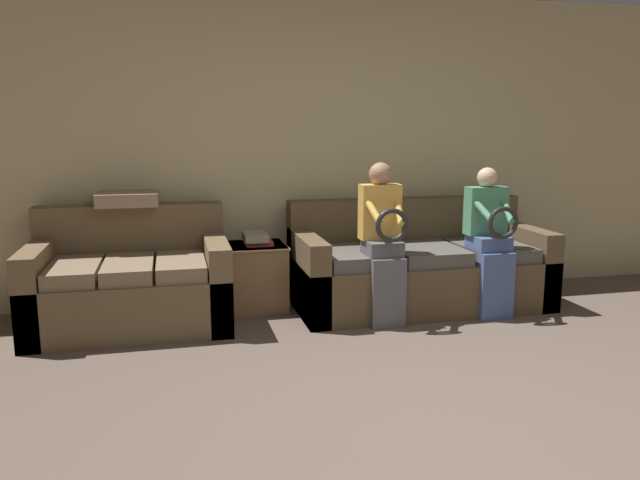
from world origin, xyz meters
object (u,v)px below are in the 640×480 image
(couch_side, at_px, (131,284))
(side_shelf, at_px, (257,275))
(couch_main, at_px, (417,268))
(child_right_seated, at_px, (490,236))
(book_stack, at_px, (256,239))
(child_left_seated, at_px, (383,237))
(throw_pillow, at_px, (128,198))

(couch_side, relative_size, side_shelf, 2.70)
(couch_main, xyz_separation_m, side_shelf, (-1.30, 0.22, -0.04))
(couch_main, relative_size, child_right_seated, 1.77)
(book_stack, bearing_deg, side_shelf, 23.26)
(child_left_seated, bearing_deg, couch_side, 168.34)
(couch_main, relative_size, child_left_seated, 1.70)
(couch_side, distance_m, book_stack, 1.03)
(couch_side, distance_m, child_right_seated, 2.75)
(book_stack, relative_size, throw_pillow, 0.64)
(couch_main, bearing_deg, couch_side, 179.97)
(couch_side, xyz_separation_m, side_shelf, (0.97, 0.22, -0.04))
(side_shelf, bearing_deg, couch_main, -9.67)
(child_right_seated, bearing_deg, child_left_seated, 179.66)
(side_shelf, bearing_deg, throw_pillow, 173.86)
(couch_main, height_order, couch_side, couch_side)
(child_left_seated, bearing_deg, couch_main, 40.84)
(book_stack, xyz_separation_m, throw_pillow, (-0.97, 0.11, 0.34))
(couch_side, height_order, side_shelf, couch_side)
(side_shelf, bearing_deg, child_right_seated, -19.18)
(child_right_seated, bearing_deg, book_stack, 160.88)
(couch_main, distance_m, couch_side, 2.27)
(child_left_seated, height_order, child_right_seated, child_left_seated)
(couch_main, bearing_deg, side_shelf, 170.33)
(child_right_seated, height_order, throw_pillow, child_right_seated)
(side_shelf, height_order, throw_pillow, throw_pillow)
(couch_side, height_order, child_left_seated, child_left_seated)
(child_right_seated, height_order, side_shelf, child_right_seated)
(side_shelf, bearing_deg, couch_side, -167.21)
(couch_main, distance_m, side_shelf, 1.32)
(child_right_seated, distance_m, book_stack, 1.84)
(couch_side, height_order, book_stack, couch_side)
(book_stack, bearing_deg, child_right_seated, -19.12)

